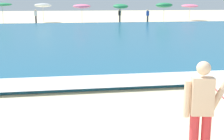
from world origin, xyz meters
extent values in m
cube|color=#1E6084|center=(0.00, 19.67, 0.07)|extent=(120.00, 28.00, 0.14)
cube|color=white|center=(0.00, 6.27, 0.15)|extent=(120.00, 1.67, 0.01)
cylinder|color=red|center=(1.55, 0.96, 0.44)|extent=(0.15, 0.15, 0.88)
cube|color=beige|center=(1.64, 0.94, 1.18)|extent=(0.38, 0.29, 0.60)
sphere|color=beige|center=(1.64, 0.94, 1.62)|extent=(0.22, 0.22, 0.22)
cylinder|color=beige|center=(1.42, 0.99, 1.13)|extent=(0.10, 0.10, 0.58)
cylinder|color=beige|center=(1.91, 0.91, 1.20)|extent=(0.32, 0.16, 0.51)
cylinder|color=beige|center=(-6.53, 35.32, 1.05)|extent=(0.05, 0.05, 2.10)
ellipsoid|color=#23844C|center=(-6.53, 35.32, 2.15)|extent=(2.15, 2.16, 0.41)
cylinder|color=beige|center=(-2.12, 37.02, 0.98)|extent=(0.05, 0.05, 1.95)
ellipsoid|color=white|center=(-2.12, 37.02, 2.02)|extent=(2.01, 2.04, 0.59)
cylinder|color=beige|center=(2.39, 35.14, 0.93)|extent=(0.05, 0.05, 1.86)
ellipsoid|color=pink|center=(2.39, 35.14, 1.93)|extent=(2.07, 2.08, 0.52)
cylinder|color=beige|center=(6.92, 34.73, 0.92)|extent=(0.05, 0.05, 1.84)
ellipsoid|color=#23844C|center=(6.92, 34.73, 1.92)|extent=(1.78, 1.81, 0.68)
cylinder|color=beige|center=(12.39, 35.23, 0.97)|extent=(0.05, 0.05, 1.94)
ellipsoid|color=#23844C|center=(12.39, 35.23, 2.03)|extent=(2.04, 2.06, 0.67)
cylinder|color=beige|center=(16.74, 37.71, 0.92)|extent=(0.05, 0.05, 1.83)
ellipsoid|color=pink|center=(16.74, 37.71, 1.89)|extent=(2.19, 2.20, 0.49)
cylinder|color=#383842|center=(9.98, 33.89, 0.42)|extent=(0.20, 0.20, 0.84)
cube|color=#2D4CA5|center=(9.98, 33.89, 1.11)|extent=(0.32, 0.20, 0.54)
sphere|color=beige|center=(9.98, 33.89, 1.48)|extent=(0.20, 0.20, 0.20)
cylinder|color=#383842|center=(-2.90, 35.41, 0.42)|extent=(0.20, 0.20, 0.84)
cube|color=white|center=(-2.90, 35.41, 1.11)|extent=(0.32, 0.20, 0.54)
sphere|color=beige|center=(-2.90, 35.41, 1.48)|extent=(0.20, 0.20, 0.20)
cylinder|color=#383842|center=(6.93, 35.31, 0.42)|extent=(0.20, 0.20, 0.84)
cube|color=black|center=(6.93, 35.31, 1.11)|extent=(0.32, 0.20, 0.54)
sphere|color=#9E7051|center=(6.93, 35.31, 1.48)|extent=(0.20, 0.20, 0.20)
camera|label=1|loc=(-0.54, -3.63, 2.64)|focal=52.48mm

